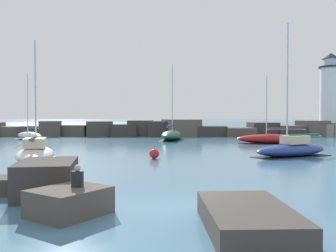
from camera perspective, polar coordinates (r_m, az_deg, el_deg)
ground_plane at (r=13.22m, az=-0.06°, el=-12.25°), size 600.00×600.00×0.00m
open_sea_beyond at (r=117.31m, az=-1.26°, el=0.10°), size 400.00×116.00×0.01m
breakwater_jetty at (r=57.53m, az=-0.49°, el=-0.51°), size 58.23×7.32×2.53m
lighthouse at (r=63.36m, az=23.51°, el=3.62°), size 4.23×4.23×12.80m
foreground_rocks at (r=13.60m, az=-12.48°, el=-9.74°), size 12.27×8.58×1.37m
sailboat_moored_1 at (r=30.46m, az=18.38°, el=-3.30°), size 7.11×5.10×10.16m
sailboat_moored_2 at (r=51.83m, az=-20.36°, el=-1.36°), size 5.40×5.66×8.57m
sailboat_moored_3 at (r=47.96m, az=0.54°, el=-1.40°), size 3.76×7.93×9.72m
sailboat_moored_4 at (r=43.46m, az=15.53°, el=-1.89°), size 7.98×3.40×7.50m
sailboat_moored_5 at (r=27.02m, az=-19.57°, el=-3.92°), size 3.92×7.13×8.33m
mooring_buoy_orange_near at (r=27.39m, az=-2.12°, el=-4.25°), size 0.72×0.72×0.92m
mooring_buoy_far_side at (r=44.29m, az=-20.32°, el=-2.13°), size 0.67×0.67×0.87m
person_on_rocks at (r=12.54m, az=-13.62°, el=-8.96°), size 0.36×0.22×1.58m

